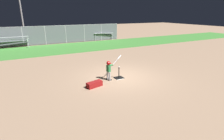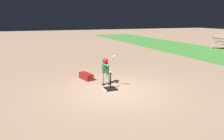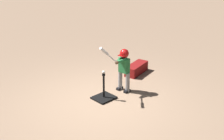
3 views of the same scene
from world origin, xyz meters
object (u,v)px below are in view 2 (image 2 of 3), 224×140
at_px(equipment_bag, 86,76).
at_px(baseball, 110,72).
at_px(batting_tee, 110,87).
at_px(batter_child, 106,68).

bearing_deg(equipment_bag, baseball, 2.97).
bearing_deg(baseball, batting_tee, 0.00).
xyz_separation_m(batter_child, baseball, (0.62, -0.03, -0.02)).
bearing_deg(equipment_bag, batter_child, 12.50).
bearing_deg(baseball, batter_child, 177.31).
distance_m(batting_tee, equipment_bag, 1.82).
bearing_deg(batting_tee, batter_child, 177.31).
xyz_separation_m(batter_child, equipment_bag, (-1.12, -0.55, -0.57)).
relative_size(batting_tee, baseball, 8.82).
height_order(batting_tee, baseball, baseball).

